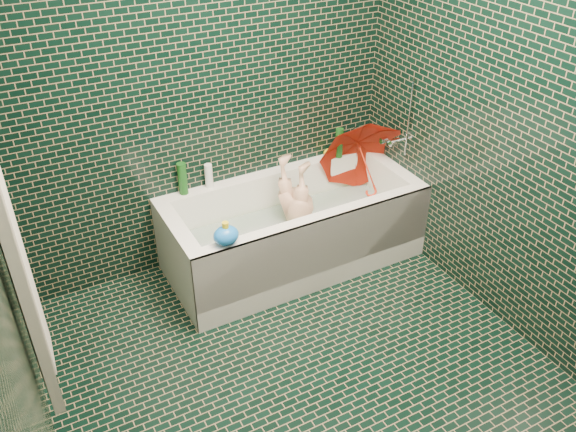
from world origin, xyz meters
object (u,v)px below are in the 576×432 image
bath_toy (226,235)px  child (297,219)px  bathtub (294,236)px  rubber_duck (330,152)px  umbrella (367,166)px

bath_toy → child: bearing=44.1°
bathtub → rubber_duck: size_ratio=14.95×
bathtub → umbrella: 0.71m
child → bath_toy: bearing=-79.1°
umbrella → rubber_duck: (-0.13, 0.27, 0.02)m
bathtub → bath_toy: bearing=-153.5°
rubber_duck → bath_toy: bath_toy is taller
umbrella → rubber_duck: 0.30m
child → rubber_duck: (0.43, 0.28, 0.28)m
bath_toy → bathtub: bearing=42.4°
umbrella → bath_toy: (-1.22, -0.37, 0.05)m
bathtub → rubber_duck: (0.48, 0.33, 0.38)m
umbrella → bath_toy: size_ratio=3.34×
bathtub → rubber_duck: rubber_duck is taller
bathtub → bath_toy: size_ratio=9.50×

